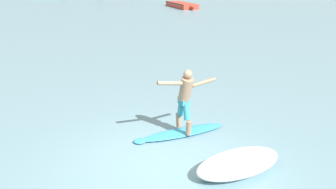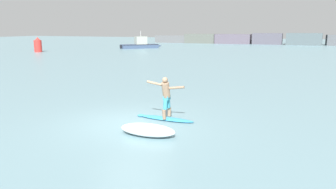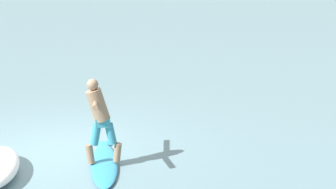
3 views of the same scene
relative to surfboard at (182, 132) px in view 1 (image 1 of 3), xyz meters
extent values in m
plane|color=slate|center=(-1.02, -0.91, -0.04)|extent=(200.00, 200.00, 0.00)
ellipsoid|color=#3599C3|center=(0.04, 0.00, 0.00)|extent=(2.20, 0.61, 0.08)
ellipsoid|color=#3599C3|center=(-1.07, 0.07, 0.00)|extent=(0.32, 0.28, 0.07)
ellipsoid|color=#2870B2|center=(0.04, 0.00, 0.00)|extent=(2.21, 0.63, 0.04)
cone|color=black|center=(0.93, -0.06, -0.10)|extent=(0.05, 0.05, 0.14)
cone|color=black|center=(0.79, 0.08, -0.10)|extent=(0.05, 0.05, 0.14)
cone|color=black|center=(0.77, -0.18, -0.10)|extent=(0.05, 0.05, 0.14)
cylinder|color=#8C6E55|center=(0.04, -0.25, 0.22)|extent=(0.13, 0.17, 0.36)
cylinder|color=teal|center=(0.04, -0.14, 0.58)|extent=(0.15, 0.22, 0.40)
cylinder|color=#8C6E55|center=(0.05, 0.24, 0.22)|extent=(0.13, 0.17, 0.36)
cylinder|color=teal|center=(0.04, 0.13, 0.58)|extent=(0.15, 0.22, 0.40)
cube|color=teal|center=(0.04, 0.00, 0.81)|extent=(0.21, 0.26, 0.16)
cylinder|color=#8C6E55|center=(0.04, -0.08, 1.12)|extent=(0.29, 0.43, 0.62)
sphere|color=#8C6E55|center=(0.04, -0.16, 1.50)|extent=(0.20, 0.20, 0.20)
cylinder|color=#8C6E55|center=(0.48, -0.15, 1.24)|extent=(0.61, 0.14, 0.20)
cylinder|color=#8C6E55|center=(-0.40, -0.13, 1.34)|extent=(0.61, 0.12, 0.19)
cube|color=#C23B29|center=(17.81, 30.59, 0.26)|extent=(3.16, 7.25, 0.59)
cone|color=#C23B29|center=(17.08, 26.66, 0.26)|extent=(0.81, 1.32, 0.59)
cube|color=black|center=(17.81, 30.59, 0.51)|extent=(3.20, 7.19, 0.08)
cube|color=black|center=(18.48, 34.15, 0.29)|extent=(0.41, 0.34, 0.52)
ellipsoid|color=white|center=(0.15, -1.91, 0.14)|extent=(1.87, 0.86, 0.36)
camera|label=1|loc=(-3.64, -6.13, 3.52)|focal=35.00mm
camera|label=2|loc=(4.50, -10.98, 3.35)|focal=35.00mm
camera|label=3|loc=(9.59, -0.57, 3.81)|focal=60.00mm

